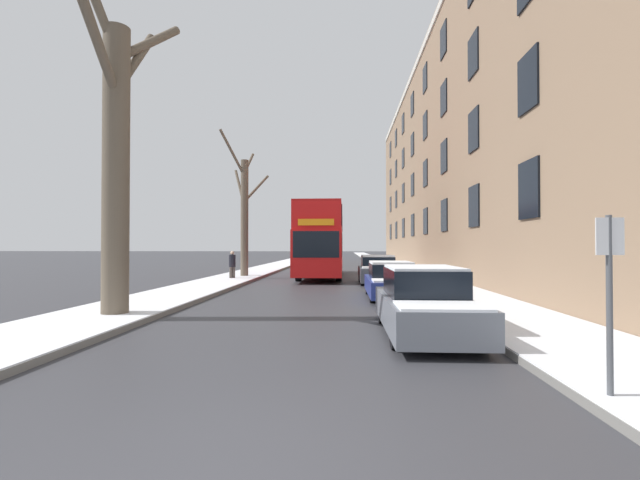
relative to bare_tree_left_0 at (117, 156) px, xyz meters
name	(u,v)px	position (x,y,z in m)	size (l,w,h in m)	color
ground_plane	(219,479)	(4.93, -7.40, -4.26)	(320.00, 320.00, 0.00)	#38383D
sidewalk_left	(296,260)	(-0.34, 45.60, -4.18)	(2.88, 130.00, 0.16)	slate
sidewalk_right	(376,260)	(10.20, 45.60, -4.18)	(2.88, 130.00, 0.16)	slate
terrace_facade_right	(479,161)	(16.14, 21.78, 4.03)	(9.10, 50.03, 16.58)	#8C7056
bare_tree_left_0	(117,156)	(0.00, 0.00, 0.00)	(1.67, 4.04, 8.66)	brown
bare_tree_left_1	(244,212)	(0.03, 14.30, -0.31)	(2.37, 3.40, 8.66)	brown
double_decker_bus	(322,238)	(4.59, 15.84, -1.85)	(2.57, 11.60, 4.27)	red
parked_car_0	(424,303)	(7.68, -1.52, -3.59)	(1.75, 4.48, 1.46)	slate
parked_car_1	(391,281)	(7.68, 4.91, -3.64)	(1.73, 4.32, 1.34)	navy
parked_car_2	(378,270)	(7.68, 11.06, -3.59)	(1.87, 4.02, 1.45)	#474C56
pedestrian_left_sidewalk	(232,264)	(-0.20, 12.42, -3.36)	(0.36, 0.36, 1.64)	#4C4742
street_sign_post	(610,296)	(9.06, -5.67, -2.95)	(0.32, 0.07, 2.27)	#4C4F54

